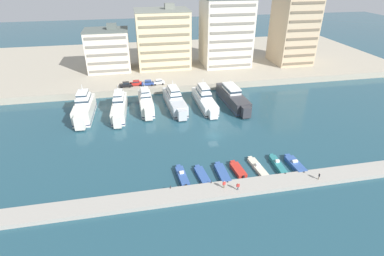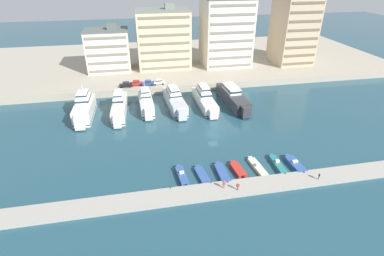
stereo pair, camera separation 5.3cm
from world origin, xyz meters
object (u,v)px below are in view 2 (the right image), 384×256
at_px(motorboat_blue_far_left, 182,176).
at_px(pedestrian_far_side, 238,186).
at_px(motorboat_red_center_left, 238,170).
at_px(car_black_far_left, 126,84).
at_px(yacht_ivory_left, 119,106).
at_px(yacht_white_center, 205,99).
at_px(car_blue_mid_left, 148,83).
at_px(motorboat_blue_mid_left, 222,173).
at_px(motorboat_cream_center, 258,168).
at_px(pedestrian_near_edge, 224,184).
at_px(motorboat_teal_center_right, 278,165).
at_px(motorboat_blue_left, 202,176).
at_px(car_white_center_left, 159,82).
at_px(yacht_ivory_mid_left, 146,103).
at_px(pedestrian_mid_deck, 319,176).
at_px(yacht_silver_center_left, 175,100).
at_px(car_red_left, 136,83).
at_px(yacht_charcoal_center_right, 233,97).
at_px(yacht_ivory_far_left, 84,108).
at_px(motorboat_blue_mid_right, 295,164).

bearing_deg(motorboat_blue_far_left, pedestrian_far_side, -35.06).
distance_m(motorboat_red_center_left, car_black_far_left, 54.81).
bearing_deg(yacht_ivory_left, yacht_white_center, 2.68).
bearing_deg(car_blue_mid_left, motorboat_blue_mid_left, -76.50).
bearing_deg(yacht_white_center, motorboat_cream_center, -83.89).
relative_size(pedestrian_near_edge, pedestrian_far_side, 1.02).
xyz_separation_m(motorboat_teal_center_right, pedestrian_far_side, (-11.52, -6.76, 1.40)).
height_order(motorboat_blue_far_left, motorboat_blue_left, motorboat_blue_far_left).
distance_m(yacht_ivory_left, car_blue_mid_left, 18.85).
bearing_deg(motorboat_blue_mid_left, car_white_center_left, 99.37).
bearing_deg(yacht_ivory_left, yacht_ivory_mid_left, 10.41).
distance_m(motorboat_teal_center_right, car_black_far_left, 59.24).
relative_size(yacht_ivory_mid_left, pedestrian_mid_deck, 10.50).
relative_size(yacht_silver_center_left, motorboat_cream_center, 2.37).
bearing_deg(yacht_white_center, yacht_ivory_left, -177.32).
xyz_separation_m(yacht_silver_center_left, motorboat_blue_mid_left, (4.85, -35.90, -1.78)).
bearing_deg(car_red_left, yacht_charcoal_center_right, -28.66).
distance_m(yacht_ivory_far_left, motorboat_blue_mid_right, 58.91).
xyz_separation_m(motorboat_blue_left, car_white_center_left, (-4.08, 50.58, 2.92)).
bearing_deg(pedestrian_near_edge, motorboat_blue_far_left, 141.59).
bearing_deg(pedestrian_far_side, yacht_charcoal_center_right, 73.41).
bearing_deg(pedestrian_mid_deck, car_black_far_left, 123.91).
relative_size(motorboat_blue_left, car_white_center_left, 1.71).
relative_size(yacht_silver_center_left, car_blue_mid_left, 5.00).
xyz_separation_m(yacht_ivory_mid_left, motorboat_cream_center, (21.85, -35.20, -2.04)).
bearing_deg(yacht_white_center, motorboat_blue_far_left, -110.41).
bearing_deg(yacht_silver_center_left, motorboat_cream_center, -69.88).
bearing_deg(yacht_white_center, motorboat_blue_mid_right, -71.15).
distance_m(motorboat_cream_center, car_red_left, 56.22).
relative_size(yacht_ivory_left, car_blue_mid_left, 4.63).
distance_m(motorboat_blue_left, pedestrian_far_side, 8.44).
distance_m(car_blue_mid_left, pedestrian_far_side, 58.11).
relative_size(car_red_left, car_white_center_left, 1.00).
bearing_deg(car_red_left, motorboat_blue_mid_left, -72.44).
height_order(motorboat_blue_mid_right, car_red_left, car_red_left).
xyz_separation_m(yacht_ivory_mid_left, pedestrian_near_edge, (12.48, -40.63, -0.54)).
bearing_deg(car_red_left, motorboat_blue_mid_right, -57.39).
distance_m(car_red_left, car_white_center_left, 7.76).
height_order(motorboat_blue_mid_left, motorboat_red_center_left, same).
bearing_deg(yacht_ivory_left, car_white_center_left, 51.51).
height_order(motorboat_teal_center_right, car_black_far_left, car_black_far_left).
bearing_deg(pedestrian_far_side, motorboat_cream_center, 43.05).
xyz_separation_m(car_red_left, car_white_center_left, (7.76, -0.30, 0.00)).
bearing_deg(motorboat_blue_left, motorboat_blue_mid_left, -0.52).
height_order(motorboat_blue_far_left, pedestrian_far_side, pedestrian_far_side).
relative_size(motorboat_cream_center, motorboat_blue_mid_right, 1.19).
xyz_separation_m(yacht_ivory_left, yacht_silver_center_left, (16.66, 1.83, -0.21)).
bearing_deg(yacht_ivory_left, pedestrian_mid_deck, -45.31).
distance_m(yacht_ivory_left, motorboat_teal_center_right, 47.96).
distance_m(car_black_far_left, car_white_center_left, 11.22).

